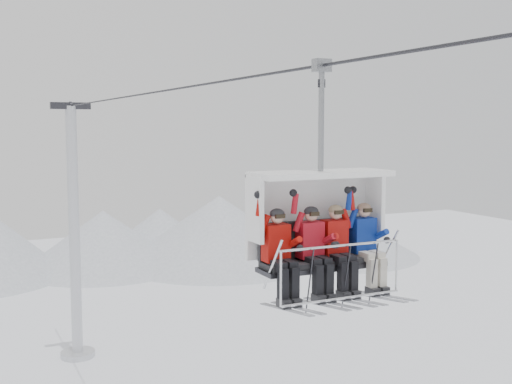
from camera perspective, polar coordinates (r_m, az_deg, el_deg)
name	(u,v)px	position (r m, az deg, el deg)	size (l,w,h in m)	color
ridgeline	(11,244)	(55.02, -20.96, -4.36)	(72.00, 21.00, 7.00)	silver
lift_tower_right	(75,250)	(35.09, -15.81, -4.99)	(2.00, 1.80, 13.48)	silver
haul_cable	(256,76)	(13.34, 0.00, 10.27)	(0.06, 0.06, 50.00)	#29292E
chairlift_carrier	(316,217)	(11.27, 5.39, -2.24)	(2.47, 1.17, 3.98)	black
skier_far_left	(279,251)	(10.65, 2.07, -5.25)	(0.42, 1.69, 1.67)	#B10E08
skier_center_left	(313,248)	(10.97, 5.11, -4.95)	(0.42, 1.69, 1.67)	red
skier_center_right	(338,245)	(11.22, 7.27, -4.72)	(0.42, 1.69, 1.67)	#BB110D
skier_far_right	(366,243)	(11.55, 9.77, -4.45)	(0.42, 1.69, 1.67)	#0F2E97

